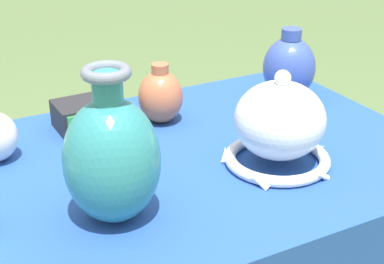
# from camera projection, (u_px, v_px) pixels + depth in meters

# --- Properties ---
(display_table) EXTENTS (1.03, 0.68, 0.79)m
(display_table) POSITION_uv_depth(u_px,v_px,m) (181.00, 206.00, 1.18)
(display_table) COLOR #38383D
(display_table) RESTS_ON ground_plane
(vase_tall_bulbous) EXTENTS (0.16, 0.16, 0.26)m
(vase_tall_bulbous) POSITION_uv_depth(u_px,v_px,m) (112.00, 158.00, 0.92)
(vase_tall_bulbous) COLOR teal
(vase_tall_bulbous) RESTS_ON display_table
(vase_dome_bell) EXTENTS (0.21, 0.22, 0.19)m
(vase_dome_bell) POSITION_uv_depth(u_px,v_px,m) (279.00, 127.00, 1.10)
(vase_dome_bell) COLOR white
(vase_dome_bell) RESTS_ON display_table
(mosaic_tile_box) EXTENTS (0.14, 0.11, 0.06)m
(mosaic_tile_box) POSITION_uv_depth(u_px,v_px,m) (87.00, 115.00, 1.27)
(mosaic_tile_box) COLOR #232328
(mosaic_tile_box) RESTS_ON display_table
(jar_round_terracotta) EXTENTS (0.10, 0.10, 0.13)m
(jar_round_terracotta) POSITION_uv_depth(u_px,v_px,m) (161.00, 96.00, 1.29)
(jar_round_terracotta) COLOR #BC6642
(jar_round_terracotta) RESTS_ON display_table
(jar_round_cobalt) EXTENTS (0.13, 0.13, 0.17)m
(jar_round_cobalt) POSITION_uv_depth(u_px,v_px,m) (289.00, 67.00, 1.42)
(jar_round_cobalt) COLOR #3851A8
(jar_round_cobalt) RESTS_ON display_table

